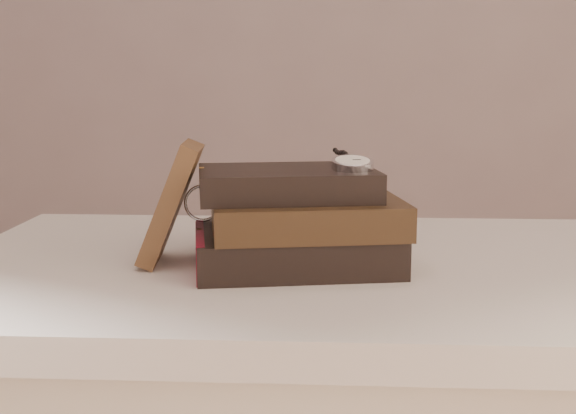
{
  "coord_description": "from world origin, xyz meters",
  "views": [
    {
      "loc": [
        -0.01,
        -0.59,
        0.98
      ],
      "look_at": [
        -0.06,
        0.31,
        0.82
      ],
      "focal_mm": 47.55,
      "sensor_mm": 36.0,
      "label": 1
    }
  ],
  "objects": [
    {
      "name": "table",
      "position": [
        0.0,
        0.35,
        0.66
      ],
      "size": [
        1.0,
        0.6,
        0.75
      ],
      "color": "beige",
      "rests_on": "ground"
    },
    {
      "name": "book_stack",
      "position": [
        -0.05,
        0.31,
        0.81
      ],
      "size": [
        0.27,
        0.21,
        0.12
      ],
      "color": "black",
      "rests_on": "table"
    },
    {
      "name": "journal",
      "position": [
        -0.21,
        0.33,
        0.83
      ],
      "size": [
        0.09,
        0.1,
        0.15
      ],
      "primitive_type": "cube",
      "rotation": [
        0.0,
        0.39,
        0.09
      ],
      "color": "#3B2617",
      "rests_on": "table"
    },
    {
      "name": "pocket_watch",
      "position": [
        0.01,
        0.32,
        0.88
      ],
      "size": [
        0.06,
        0.15,
        0.02
      ],
      "color": "silver",
      "rests_on": "book_stack"
    },
    {
      "name": "eyeglasses",
      "position": [
        -0.15,
        0.38,
        0.82
      ],
      "size": [
        0.12,
        0.13,
        0.05
      ],
      "color": "silver",
      "rests_on": "book_stack"
    }
  ]
}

